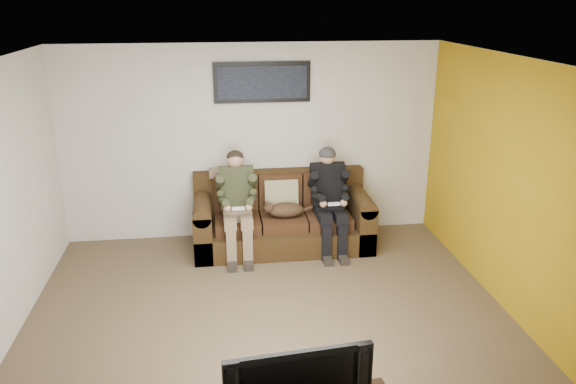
{
  "coord_description": "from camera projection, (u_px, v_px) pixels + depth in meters",
  "views": [
    {
      "loc": [
        -0.48,
        -5.02,
        3.15
      ],
      "look_at": [
        0.35,
        1.2,
        0.95
      ],
      "focal_mm": 35.0,
      "sensor_mm": 36.0,
      "label": 1
    }
  ],
  "objects": [
    {
      "name": "ceiling",
      "position": [
        267.0,
        62.0,
        4.94
      ],
      "size": [
        5.0,
        5.0,
        0.0
      ],
      "primitive_type": "plane",
      "rotation": [
        3.14,
        0.0,
        0.0
      ],
      "color": "silver",
      "rests_on": "ground"
    },
    {
      "name": "wall_right",
      "position": [
        514.0,
        189.0,
        5.68
      ],
      "size": [
        0.0,
        4.5,
        4.5
      ],
      "primitive_type": "plane",
      "rotation": [
        1.57,
        0.0,
        -1.57
      ],
      "color": "beige",
      "rests_on": "ground"
    },
    {
      "name": "throw_blanket",
      "position": [
        227.0,
        172.0,
        7.43
      ],
      "size": [
        0.47,
        0.23,
        0.08
      ],
      "primitive_type": "cube",
      "color": "gray",
      "rests_on": "sofa"
    },
    {
      "name": "accent_wall_right",
      "position": [
        513.0,
        189.0,
        5.68
      ],
      "size": [
        0.0,
        4.5,
        4.5
      ],
      "primitive_type": "plane",
      "rotation": [
        1.57,
        0.0,
        -1.57
      ],
      "color": "#B28811",
      "rests_on": "ground"
    },
    {
      "name": "framed_poster",
      "position": [
        262.0,
        82.0,
        7.2
      ],
      "size": [
        1.25,
        0.05,
        0.52
      ],
      "color": "black",
      "rests_on": "wall_back"
    },
    {
      "name": "floor",
      "position": [
        270.0,
        318.0,
        5.8
      ],
      "size": [
        5.0,
        5.0,
        0.0
      ],
      "primitive_type": "plane",
      "color": "brown",
      "rests_on": "ground"
    },
    {
      "name": "cat",
      "position": [
        284.0,
        210.0,
        7.19
      ],
      "size": [
        0.66,
        0.26,
        0.24
      ],
      "color": "#4F351F",
      "rests_on": "sofa"
    },
    {
      "name": "sofa",
      "position": [
        282.0,
        219.0,
        7.44
      ],
      "size": [
        2.29,
        0.99,
        0.94
      ],
      "color": "#362410",
      "rests_on": "ground"
    },
    {
      "name": "person_left",
      "position": [
        237.0,
        198.0,
        7.06
      ],
      "size": [
        0.51,
        0.87,
        1.31
      ],
      "color": "#8A7056",
      "rests_on": "sofa"
    },
    {
      "name": "wall_back",
      "position": [
        252.0,
        143.0,
        7.48
      ],
      "size": [
        5.0,
        0.0,
        5.0
      ],
      "primitive_type": "plane",
      "rotation": [
        1.57,
        0.0,
        0.0
      ],
      "color": "beige",
      "rests_on": "ground"
    },
    {
      "name": "wall_front",
      "position": [
        307.0,
        332.0,
        3.27
      ],
      "size": [
        5.0,
        0.0,
        5.0
      ],
      "primitive_type": "plane",
      "rotation": [
        -1.57,
        0.0,
        0.0
      ],
      "color": "beige",
      "rests_on": "ground"
    },
    {
      "name": "television",
      "position": [
        295.0,
        379.0,
        3.73
      ],
      "size": [
        1.0,
        0.23,
        0.57
      ],
      "primitive_type": "imported",
      "rotation": [
        0.0,
        0.0,
        0.1
      ],
      "color": "black",
      "rests_on": "tv_stand"
    },
    {
      "name": "throw_pillow",
      "position": [
        281.0,
        195.0,
        7.38
      ],
      "size": [
        0.44,
        0.21,
        0.43
      ],
      "primitive_type": "cube",
      "rotation": [
        -0.21,
        0.0,
        0.0
      ],
      "color": "tan",
      "rests_on": "sofa"
    },
    {
      "name": "person_right",
      "position": [
        329.0,
        194.0,
        7.21
      ],
      "size": [
        0.51,
        0.86,
        1.32
      ],
      "color": "black",
      "rests_on": "sofa"
    }
  ]
}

